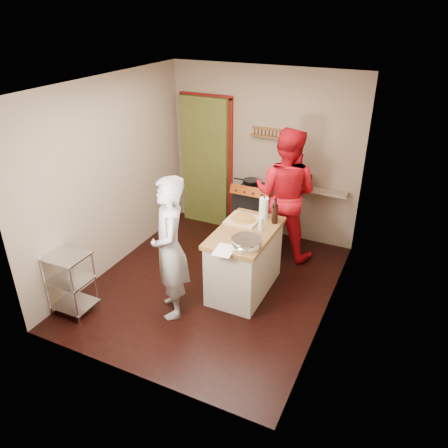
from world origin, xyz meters
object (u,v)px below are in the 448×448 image
(wire_shelving, at_px, (70,280))
(island, at_px, (245,259))
(person_red, at_px, (285,194))
(person_stripe, at_px, (170,249))
(stove, at_px, (256,213))

(wire_shelving, xyz_separation_m, island, (1.70, 1.30, 0.02))
(island, height_order, person_red, person_red)
(island, distance_m, person_stripe, 1.07)
(stove, relative_size, wire_shelving, 1.26)
(island, bearing_deg, stove, 105.73)
(wire_shelving, height_order, person_stripe, person_stripe)
(wire_shelving, bearing_deg, person_red, 52.48)
(stove, bearing_deg, island, -74.27)
(person_stripe, bearing_deg, island, 106.61)
(stove, bearing_deg, person_stripe, -96.42)
(person_stripe, relative_size, person_red, 0.91)
(wire_shelving, distance_m, person_stripe, 1.28)
(wire_shelving, distance_m, island, 2.14)
(wire_shelving, xyz_separation_m, person_red, (1.84, 2.40, 0.52))
(island, bearing_deg, wire_shelving, -142.59)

